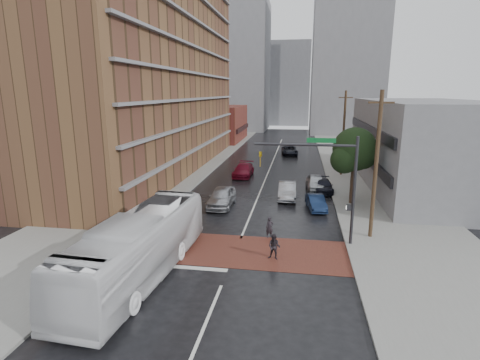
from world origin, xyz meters
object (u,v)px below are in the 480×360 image
(car_travel_c, at_px, (243,170))
(car_parked_mid, at_px, (324,186))
(car_parked_far, at_px, (316,182))
(pedestrian_b, at_px, (274,247))
(suv_travel, at_px, (290,150))
(transit_bus, at_px, (140,246))
(car_parked_near, at_px, (316,202))
(pedestrian_a, at_px, (270,228))
(car_travel_b, at_px, (287,191))
(car_travel_a, at_px, (222,197))

(car_travel_c, distance_m, car_parked_mid, 10.78)
(car_travel_c, relative_size, car_parked_far, 1.13)
(pedestrian_b, distance_m, suv_travel, 38.61)
(transit_bus, distance_m, car_parked_near, 16.93)
(pedestrian_a, distance_m, car_parked_near, 7.78)
(car_travel_b, distance_m, suv_travel, 25.24)
(transit_bus, distance_m, car_parked_mid, 22.51)
(pedestrian_b, distance_m, car_travel_a, 11.32)
(car_travel_a, relative_size, car_travel_b, 1.07)
(car_travel_b, bearing_deg, pedestrian_a, -96.27)
(car_travel_a, distance_m, suv_travel, 29.06)
(pedestrian_b, xyz_separation_m, suv_travel, (-0.28, 38.61, -0.08))
(car_travel_b, bearing_deg, car_parked_near, -50.97)
(transit_bus, height_order, car_parked_near, transit_bus)
(pedestrian_a, distance_m, pedestrian_b, 3.41)
(transit_bus, height_order, car_parked_mid, transit_bus)
(car_travel_a, xyz_separation_m, suv_travel, (5.04, 28.62, -0.14))
(car_travel_c, xyz_separation_m, car_parked_mid, (9.06, -5.85, -0.12))
(car_travel_a, bearing_deg, car_travel_b, 31.64)
(car_travel_c, xyz_separation_m, car_parked_near, (8.09, -11.85, -0.12))
(car_travel_b, distance_m, car_parked_far, 4.64)
(suv_travel, bearing_deg, transit_bus, -105.42)
(car_travel_b, bearing_deg, car_parked_mid, 38.89)
(car_travel_c, relative_size, car_parked_mid, 1.20)
(pedestrian_b, relative_size, suv_travel, 0.31)
(car_travel_b, distance_m, car_parked_mid, 4.63)
(suv_travel, height_order, car_parked_far, car_parked_far)
(pedestrian_a, xyz_separation_m, car_parked_mid, (4.37, 13.00, -0.12))
(suv_travel, relative_size, car_parked_far, 1.12)
(pedestrian_a, bearing_deg, car_travel_a, 108.30)
(car_parked_mid, bearing_deg, suv_travel, 98.79)
(transit_bus, xyz_separation_m, car_travel_a, (1.70, 13.32, -0.91))
(pedestrian_b, relative_size, car_travel_b, 0.34)
(pedestrian_a, xyz_separation_m, suv_travel, (0.28, 35.24, -0.03))
(transit_bus, distance_m, car_travel_a, 13.46)
(pedestrian_b, bearing_deg, transit_bus, -143.26)
(car_travel_b, xyz_separation_m, car_parked_far, (2.76, 3.74, 0.01))
(pedestrian_b, xyz_separation_m, car_parked_near, (2.85, 10.37, -0.17))
(pedestrian_b, distance_m, car_travel_b, 13.37)
(pedestrian_a, bearing_deg, car_travel_c, 86.51)
(transit_bus, bearing_deg, car_travel_c, 89.32)
(car_travel_c, distance_m, car_parked_far, 9.74)
(suv_travel, bearing_deg, car_travel_a, -106.28)
(pedestrian_b, height_order, car_travel_c, pedestrian_b)
(car_travel_c, relative_size, suv_travel, 1.01)
(pedestrian_a, relative_size, suv_travel, 0.29)
(car_travel_c, bearing_deg, car_parked_far, -30.67)
(car_travel_b, bearing_deg, suv_travel, 89.82)
(car_parked_near, relative_size, car_parked_mid, 0.89)
(transit_bus, relative_size, pedestrian_b, 7.99)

